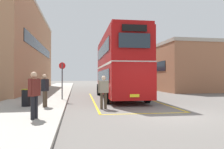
{
  "coord_description": "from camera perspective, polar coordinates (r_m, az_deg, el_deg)",
  "views": [
    {
      "loc": [
        -3.98,
        -8.69,
        1.63
      ],
      "look_at": [
        -0.59,
        11.17,
        1.87
      ],
      "focal_mm": 34.39,
      "sensor_mm": 36.0,
      "label": 1
    }
  ],
  "objects": [
    {
      "name": "litter_bin",
      "position": [
        11.82,
        -21.85,
        -5.71
      ],
      "size": [
        0.47,
        0.47,
        0.88
      ],
      "color": "black",
      "rests_on": "sidewalk_left"
    },
    {
      "name": "pedestrian_boarding",
      "position": [
        10.94,
        -2.25,
        -4.08
      ],
      "size": [
        0.56,
        0.33,
        1.69
      ],
      "color": "#473828",
      "rests_on": "ground"
    },
    {
      "name": "double_decker_bus",
      "position": [
        16.44,
        1.8,
        2.4
      ],
      "size": [
        3.05,
        9.98,
        4.75
      ],
      "color": "black",
      "rests_on": "ground"
    },
    {
      "name": "bay_marking_yellow",
      "position": [
        14.66,
        3.19,
        -7.04
      ],
      "size": [
        4.54,
        12.02,
        0.01
      ],
      "color": "gold",
      "rests_on": "ground"
    },
    {
      "name": "depot_building_right",
      "position": [
        30.97,
        14.17,
        1.46
      ],
      "size": [
        6.21,
        17.85,
        5.54
      ],
      "color": "#9E6647",
      "rests_on": "ground"
    },
    {
      "name": "ground_plane",
      "position": [
        23.48,
        0.09,
        -4.65
      ],
      "size": [
        135.6,
        135.6,
        0.0
      ],
      "primitive_type": "plane",
      "color": "#66605B"
    },
    {
      "name": "brick_building_left",
      "position": [
        27.79,
        -25.05,
        5.92
      ],
      "size": [
        6.54,
        22.51,
        9.57
      ],
      "color": "#AD7A56",
      "rests_on": "ground"
    },
    {
      "name": "pedestrian_waiting_near",
      "position": [
        11.21,
        -17.38,
        -3.48
      ],
      "size": [
        0.33,
        0.54,
        1.63
      ],
      "color": "#473828",
      "rests_on": "sidewalk_left"
    },
    {
      "name": "sidewalk_left",
      "position": [
        25.66,
        -15.35,
        -4.13
      ],
      "size": [
        4.0,
        57.6,
        0.14
      ],
      "primitive_type": "cube",
      "color": "#A39E93",
      "rests_on": "ground"
    },
    {
      "name": "single_deck_bus",
      "position": [
        31.67,
        2.42,
        -0.66
      ],
      "size": [
        3.14,
        8.89,
        3.02
      ],
      "color": "black",
      "rests_on": "ground"
    },
    {
      "name": "bus_stop_sign",
      "position": [
        14.69,
        -13.11,
        -0.64
      ],
      "size": [
        0.44,
        0.11,
        2.47
      ],
      "color": "#4C4C51",
      "rests_on": "sidewalk_left"
    },
    {
      "name": "pedestrian_waiting_far",
      "position": [
        8.13,
        -19.95,
        -4.31
      ],
      "size": [
        0.37,
        0.53,
        1.68
      ],
      "color": "black",
      "rests_on": "sidewalk_left"
    }
  ]
}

